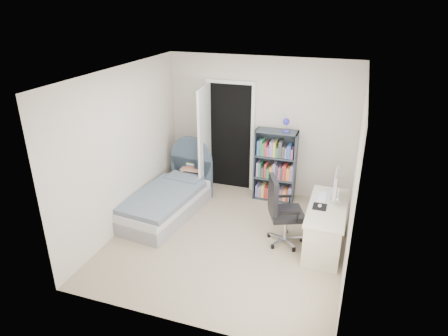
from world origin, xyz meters
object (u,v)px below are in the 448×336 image
(bed, at_px, (168,200))
(bookcase, at_px, (276,168))
(office_chair, at_px, (281,208))
(floor_lamp, at_px, (204,158))
(nightstand, at_px, (195,172))
(desk, at_px, (326,224))

(bed, distance_m, bookcase, 1.97)
(office_chair, bearing_deg, bed, 172.45)
(floor_lamp, height_order, bookcase, bookcase)
(floor_lamp, height_order, office_chair, floor_lamp)
(office_chair, bearing_deg, bookcase, 105.14)
(nightstand, bearing_deg, office_chair, -32.01)
(desk, bearing_deg, bed, 177.57)
(bed, bearing_deg, bookcase, 35.03)
(desk, xyz_separation_m, office_chair, (-0.64, -0.15, 0.23))
(office_chair, bearing_deg, floor_lamp, 139.66)
(bookcase, bearing_deg, desk, -50.31)
(bookcase, distance_m, office_chair, 1.42)
(floor_lamp, distance_m, office_chair, 2.35)
(floor_lamp, bearing_deg, nightstand, -97.31)
(bed, xyz_separation_m, bookcase, (1.59, 1.11, 0.34))
(bookcase, relative_size, office_chair, 1.44)
(bed, xyz_separation_m, nightstand, (0.12, 0.89, 0.16))
(bed, height_order, nightstand, bed)
(desk, bearing_deg, bookcase, 129.69)
(bed, height_order, floor_lamp, floor_lamp)
(bed, xyz_separation_m, office_chair, (1.96, -0.26, 0.33))
(bookcase, relative_size, desk, 1.15)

